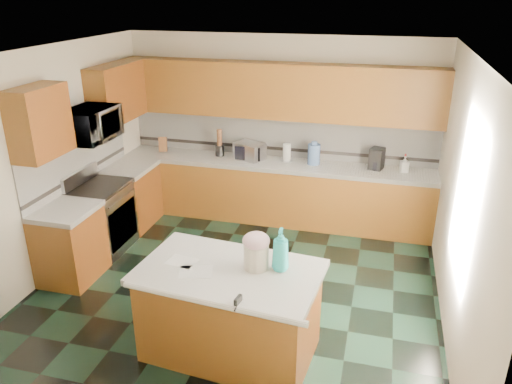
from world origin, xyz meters
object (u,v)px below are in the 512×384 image
(island_base, at_px, (230,314))
(knife_block, at_px, (163,144))
(island_top, at_px, (229,272))
(treat_jar, at_px, (256,256))
(toaster_oven, at_px, (250,151))
(soap_bottle_island, at_px, (281,249))
(coffee_maker, at_px, (377,159))

(island_base, height_order, knife_block, knife_block)
(island_top, distance_m, treat_jar, 0.29)
(island_base, distance_m, treat_jar, 0.66)
(knife_block, relative_size, toaster_oven, 0.54)
(soap_bottle_island, relative_size, knife_block, 1.81)
(island_top, height_order, soap_bottle_island, soap_bottle_island)
(toaster_oven, bearing_deg, knife_block, -155.54)
(soap_bottle_island, height_order, toaster_oven, soap_bottle_island)
(island_top, xyz_separation_m, knife_block, (-2.06, 3.08, 0.14))
(treat_jar, relative_size, coffee_maker, 0.79)
(knife_block, xyz_separation_m, coffee_maker, (3.24, 0.03, 0.04))
(treat_jar, bearing_deg, toaster_oven, 106.88)
(island_top, relative_size, coffee_maker, 5.46)
(knife_block, bearing_deg, island_top, -75.67)
(coffee_maker, bearing_deg, toaster_oven, -162.71)
(soap_bottle_island, relative_size, toaster_oven, 0.97)
(island_base, bearing_deg, toaster_oven, 107.33)
(treat_jar, relative_size, toaster_oven, 0.57)
(island_top, relative_size, toaster_oven, 3.93)
(island_top, distance_m, soap_bottle_island, 0.52)
(coffee_maker, bearing_deg, soap_bottle_island, -87.49)
(knife_block, height_order, coffee_maker, coffee_maker)
(soap_bottle_island, relative_size, coffee_maker, 1.35)
(soap_bottle_island, xyz_separation_m, knife_block, (-2.51, 2.96, -0.09))
(treat_jar, height_order, knife_block, treat_jar)
(island_base, height_order, toaster_oven, toaster_oven)
(treat_jar, distance_m, knife_block, 3.76)
(toaster_oven, distance_m, coffee_maker, 1.84)
(island_top, distance_m, coffee_maker, 3.34)
(treat_jar, xyz_separation_m, soap_bottle_island, (0.22, 0.03, 0.09))
(soap_bottle_island, xyz_separation_m, toaster_oven, (-1.11, 2.96, -0.08))
(island_top, height_order, coffee_maker, coffee_maker)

